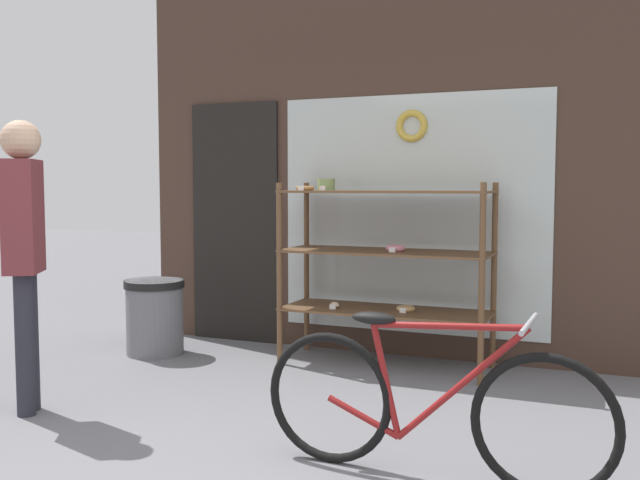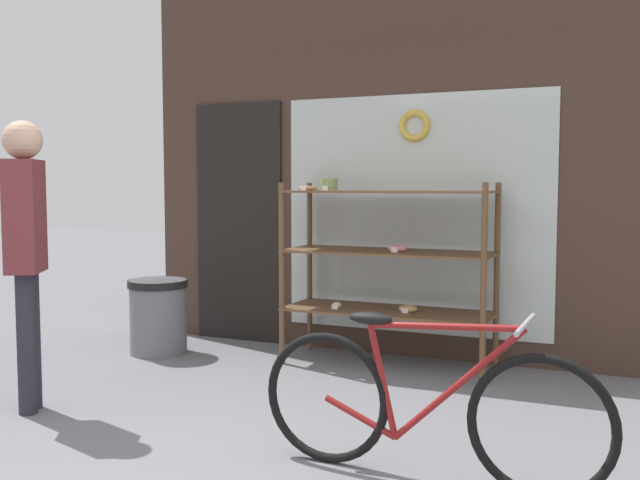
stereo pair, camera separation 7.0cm
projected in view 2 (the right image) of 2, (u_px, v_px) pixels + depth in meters
storefront_facade at (387, 167)px, 5.78m from camera, size 4.42×0.13×3.15m
display_case at (386, 254)px, 5.40m from camera, size 1.59×0.56×1.43m
bicycle at (425, 406)px, 3.32m from camera, size 1.69×0.46×0.79m
pedestrian at (26, 240)px, 4.29m from camera, size 0.32×0.37×1.77m
trash_bin at (158, 313)px, 5.86m from camera, size 0.49×0.49×0.61m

